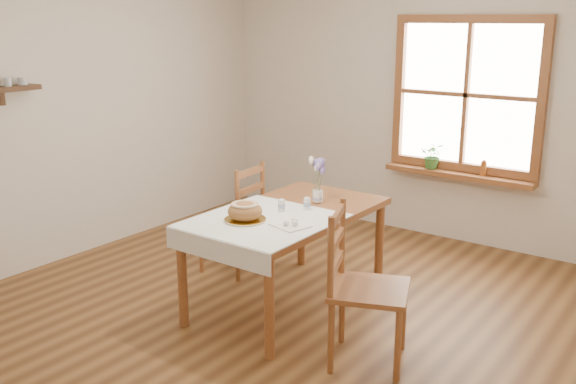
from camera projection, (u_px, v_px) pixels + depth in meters
name	position (u px, v px, depth m)	size (l,w,h in m)	color
ground	(264.00, 317.00, 4.76)	(5.00, 5.00, 0.00)	brown
room_walls	(262.00, 86.00, 4.32)	(4.60, 5.10, 2.65)	beige
window	(467.00, 95.00, 6.02)	(1.46, 0.08, 1.46)	brown
window_sill	(458.00, 175.00, 6.17)	(1.46, 0.20, 0.05)	brown
wall_shelf	(3.00, 88.00, 5.10)	(0.16, 0.60, 0.24)	#472B17
dining_table	(288.00, 222.00, 4.82)	(0.90, 1.60, 0.75)	brown
table_linen	(263.00, 221.00, 4.56)	(0.91, 0.99, 0.01)	white
chair_left	(231.00, 217.00, 5.55)	(0.45, 0.47, 0.96)	brown
chair_right	(370.00, 287.00, 4.03)	(0.48, 0.50, 1.02)	brown
bread_plate	(245.00, 220.00, 4.54)	(0.29, 0.29, 0.02)	silver
bread_loaf	(245.00, 210.00, 4.52)	(0.25, 0.25, 0.14)	#9F6A38
egg_napkin	(290.00, 225.00, 4.43)	(0.24, 0.21, 0.01)	white
eggs	(290.00, 222.00, 4.42)	(0.19, 0.17, 0.04)	white
salt_shaker	(282.00, 205.00, 4.75)	(0.05, 0.05, 0.10)	silver
pepper_shaker	(307.00, 203.00, 4.80)	(0.05, 0.05, 0.10)	silver
flower_vase	(318.00, 197.00, 5.02)	(0.08, 0.08, 0.09)	silver
lavender_bouquet	(318.00, 175.00, 4.97)	(0.14, 0.14, 0.27)	#715EA7
potted_plant	(433.00, 158.00, 6.29)	(0.23, 0.26, 0.20)	#3B712D
amber_bottle	(484.00, 168.00, 6.01)	(0.05, 0.05, 0.15)	#9F511D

